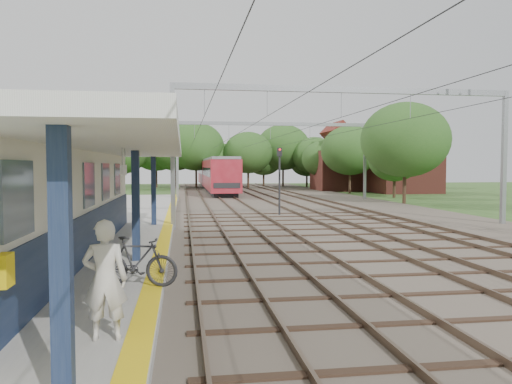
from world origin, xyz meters
TOP-DOWN VIEW (x-y plane):
  - ground at (0.00, 0.00)m, footprint 160.00×160.00m
  - ballast_bed at (4.00, 30.00)m, footprint 18.00×90.00m
  - platform at (-7.50, 14.00)m, footprint 5.00×52.00m
  - yellow_stripe at (-5.25, 14.00)m, footprint 0.45×52.00m
  - station_building at (-8.88, 7.00)m, footprint 3.41×18.00m
  - canopy at (-7.77, 6.00)m, footprint 6.40×20.00m
  - rail_tracks at (1.50, 30.00)m, footprint 11.80×88.00m
  - catenary_system at (3.39, 25.28)m, footprint 17.22×88.00m
  - tree_band at (3.84, 57.12)m, footprint 31.72×30.88m
  - house_near at (21.00, 46.00)m, footprint 7.00×6.12m
  - house_far at (16.00, 52.00)m, footprint 8.00×6.12m
  - person at (-5.77, -0.76)m, footprint 0.70×0.46m
  - bicycle at (-5.60, 2.74)m, footprint 1.98×0.99m
  - train at (-0.50, 55.81)m, footprint 2.98×37.08m
  - signal_post at (1.35, 21.31)m, footprint 0.34×0.31m

SIDE VIEW (x-z plane):
  - ground at x=0.00m, z-range 0.00..0.00m
  - ballast_bed at x=4.00m, z-range 0.00..0.10m
  - platform at x=-7.50m, z-range 0.00..0.35m
  - rail_tracks at x=1.50m, z-range 0.10..0.25m
  - yellow_stripe at x=-5.25m, z-range 0.35..0.36m
  - bicycle at x=-5.60m, z-range 0.35..1.50m
  - person at x=-5.77m, z-range 0.35..2.27m
  - station_building at x=-8.88m, z-range 0.34..3.74m
  - train at x=-0.50m, z-range 0.22..4.13m
  - signal_post at x=1.35m, z-range 0.52..4.75m
  - house_near at x=21.00m, z-range -0.96..6.93m
  - house_far at x=16.00m, z-range -1.09..7.56m
  - canopy at x=-7.77m, z-range 1.92..5.36m
  - tree_band at x=3.84m, z-range 0.51..9.33m
  - catenary_system at x=3.39m, z-range 2.01..9.01m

